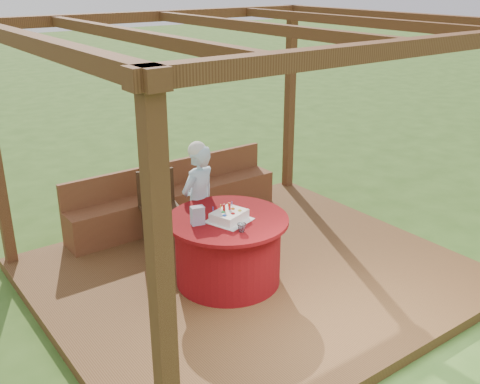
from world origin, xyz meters
The scene contains 10 objects.
ground centered at (0.00, 0.00, 0.00)m, with size 60.00×60.00×0.00m, color #31551C.
deck centered at (0.00, 0.00, 0.06)m, with size 4.50×4.00×0.12m, color brown.
pergola centered at (0.00, 0.00, 2.41)m, with size 4.50×4.00×2.72m.
bench centered at (0.00, 1.72, 0.38)m, with size 3.00×0.42×0.80m.
table centered at (-0.35, 0.00, 0.50)m, with size 1.29×1.29×0.75m.
chair centered at (-0.47, 1.28, 0.63)m, with size 0.55×0.55×0.91m.
elderly_woman centered at (-0.28, 0.67, 0.83)m, with size 0.57×0.46×1.41m.
birthday_cake centered at (-0.37, -0.07, 0.92)m, with size 0.49×0.49×0.18m.
gift_bag centered at (-0.68, 0.05, 0.96)m, with size 0.13×0.09×0.19m, color #C27DA3.
drinking_glass centered at (-0.43, -0.36, 0.91)m, with size 0.09×0.09×0.09m, color white.
Camera 1 is at (-3.43, -4.41, 3.26)m, focal length 42.00 mm.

